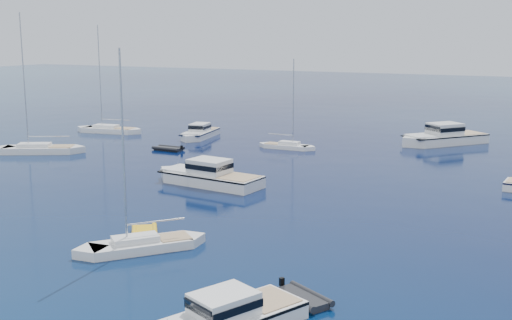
# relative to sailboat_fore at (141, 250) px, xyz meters

# --- Properties ---
(ground) EXTENTS (400.00, 400.00, 0.00)m
(ground) POSITION_rel_sailboat_fore_xyz_m (1.54, -5.80, 0.00)
(ground) COLOR navy
(ground) RESTS_ON ground
(motor_cruiser_centre) EXTENTS (12.04, 4.84, 3.08)m
(motor_cruiser_centre) POSITION_rel_sailboat_fore_xyz_m (-5.65, 17.93, 0.00)
(motor_cruiser_centre) COLOR silver
(motor_cruiser_centre) RESTS_ON ground
(motor_cruiser_distant) EXTENTS (11.33, 12.49, 3.40)m
(motor_cruiser_distant) POSITION_rel_sailboat_fore_xyz_m (9.63, 50.54, 0.00)
(motor_cruiser_distant) COLOR silver
(motor_cruiser_distant) RESTS_ON ground
(motor_cruiser_horizon) EXTENTS (4.34, 9.73, 2.47)m
(motor_cruiser_horizon) POSITION_rel_sailboat_fore_xyz_m (-20.69, 41.13, 0.00)
(motor_cruiser_horizon) COLOR white
(motor_cruiser_horizon) RESTS_ON ground
(sailboat_fore) EXTENTS (7.68, 8.53, 13.42)m
(sailboat_fore) POSITION_rel_sailboat_fore_xyz_m (0.00, 0.00, 0.00)
(sailboat_fore) COLOR silver
(sailboat_fore) RESTS_ON ground
(sailboat_mid_l) EXTENTS (11.44, 8.07, 16.78)m
(sailboat_mid_l) POSITION_rel_sailboat_fore_xyz_m (-31.73, 23.04, 0.00)
(sailboat_mid_l) COLOR silver
(sailboat_mid_l) RESTS_ON ground
(sailboat_centre) EXTENTS (7.73, 2.21, 11.28)m
(sailboat_centre) POSITION_rel_sailboat_fore_xyz_m (-6.74, 38.69, 0.00)
(sailboat_centre) COLOR white
(sailboat_centre) RESTS_ON ground
(sailboat_far_l) EXTENTS (10.88, 4.41, 15.55)m
(sailboat_far_l) POSITION_rel_sailboat_fore_xyz_m (-34.63, 39.40, 0.00)
(sailboat_far_l) COLOR white
(sailboat_far_l) RESTS_ON ground
(tender_yellow) EXTENTS (4.02, 4.40, 0.95)m
(tender_yellow) POSITION_rel_sailboat_fore_xyz_m (-1.47, 2.36, 0.00)
(tender_yellow) COLOR #E7B20D
(tender_yellow) RESTS_ON ground
(tender_grey_near) EXTENTS (4.03, 3.40, 0.95)m
(tender_grey_near) POSITION_rel_sailboat_fore_xyz_m (12.44, -2.93, 0.00)
(tender_grey_near) COLOR black
(tender_grey_near) RESTS_ON ground
(tender_grey_far) EXTENTS (3.90, 2.17, 0.95)m
(tender_grey_far) POSITION_rel_sailboat_fore_xyz_m (-19.05, 31.28, 0.00)
(tender_grey_far) COLOR black
(tender_grey_far) RESTS_ON ground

